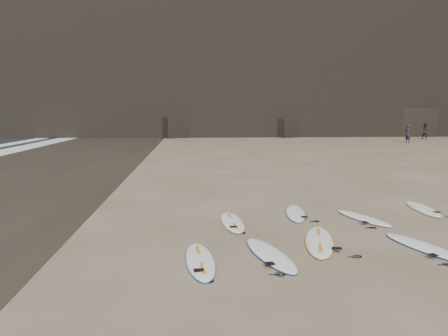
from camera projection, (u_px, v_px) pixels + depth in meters
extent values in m
plane|color=#897559|center=(361.00, 247.00, 10.20)|extent=(240.00, 240.00, 0.00)
cube|color=black|center=(278.00, 3.00, 67.76)|extent=(170.00, 32.00, 40.00)
cube|color=black|center=(284.00, 128.00, 55.17)|extent=(4.23, 4.46, 2.33)
cube|color=black|center=(410.00, 122.00, 57.41)|extent=(5.95, 5.19, 3.59)
cube|color=black|center=(173.00, 127.00, 54.07)|extent=(4.49, 4.76, 2.49)
ellipsoid|color=white|center=(200.00, 260.00, 9.17)|extent=(0.73, 2.45, 0.09)
ellipsoid|color=white|center=(270.00, 254.00, 9.55)|extent=(1.09, 2.57, 0.09)
ellipsoid|color=white|center=(319.00, 241.00, 10.53)|extent=(1.30, 2.75, 0.10)
ellipsoid|color=white|center=(425.00, 247.00, 10.07)|extent=(1.25, 2.51, 0.09)
ellipsoid|color=white|center=(232.00, 222.00, 12.38)|extent=(0.69, 2.42, 0.09)
ellipsoid|color=white|center=(295.00, 213.00, 13.47)|extent=(0.95, 2.38, 0.08)
ellipsoid|color=white|center=(363.00, 218.00, 12.84)|extent=(1.23, 2.31, 0.08)
ellipsoid|color=white|center=(423.00, 208.00, 14.08)|extent=(0.85, 2.44, 0.09)
imported|color=black|center=(408.00, 134.00, 44.41)|extent=(0.71, 0.81, 1.87)
imported|color=black|center=(425.00, 131.00, 50.29)|extent=(1.13, 1.12, 1.85)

